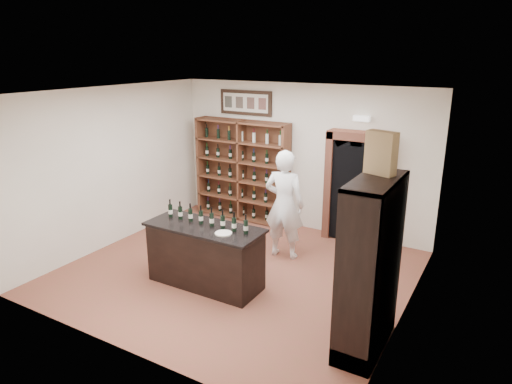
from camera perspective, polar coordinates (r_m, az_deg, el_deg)
floor at (r=7.88m, az=-2.44°, el=-9.93°), size 5.50×5.50×0.00m
ceiling at (r=7.05m, az=-2.75°, el=12.35°), size 5.50×5.50×0.00m
wall_back at (r=9.46m, az=5.61°, el=4.31°), size 5.50×0.04×3.00m
wall_left at (r=9.06m, az=-17.43°, el=3.03°), size 0.04×5.00×3.00m
wall_right at (r=6.35m, az=18.86°, el=-3.00°), size 0.04×5.00×3.00m
wine_shelf at (r=10.00m, az=-1.65°, el=2.74°), size 2.20×0.38×2.20m
framed_picture at (r=9.86m, az=-1.29°, el=11.10°), size 1.25×0.04×0.52m
arched_doorway at (r=8.96m, az=12.36°, el=0.88°), size 1.17×0.35×2.17m
emergency_light at (r=8.79m, az=13.07°, el=8.95°), size 0.30×0.10×0.10m
tasting_counter at (r=7.33m, az=-6.36°, el=-7.93°), size 1.88×0.78×1.00m
counter_bottle_0 at (r=7.56m, az=-10.65°, el=-2.30°), size 0.07×0.07×0.30m
counter_bottle_1 at (r=7.44m, az=-9.44°, el=-2.57°), size 0.07×0.07×0.30m
counter_bottle_2 at (r=7.31m, az=-8.19°, el=-2.85°), size 0.07×0.07×0.30m
counter_bottle_3 at (r=7.19m, az=-6.90°, el=-3.14°), size 0.07×0.07×0.30m
counter_bottle_4 at (r=7.08m, az=-5.56°, el=-3.44°), size 0.07×0.07×0.30m
counter_bottle_5 at (r=6.97m, az=-4.18°, el=-3.74°), size 0.07×0.07×0.30m
counter_bottle_6 at (r=6.86m, az=-2.75°, el=-4.06°), size 0.07×0.07×0.30m
counter_bottle_7 at (r=6.76m, az=-1.28°, el=-4.38°), size 0.07×0.07×0.30m
side_cabinet at (r=5.89m, az=14.11°, el=-12.17°), size 0.48×1.20×2.20m
shopkeeper at (r=8.10m, az=3.56°, el=-1.58°), size 0.77×0.55×1.98m
plate at (r=6.79m, az=-4.09°, el=-5.18°), size 0.26×0.26×0.02m
wine_crate at (r=5.52m, az=15.36°, el=4.73°), size 0.39×0.25×0.51m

